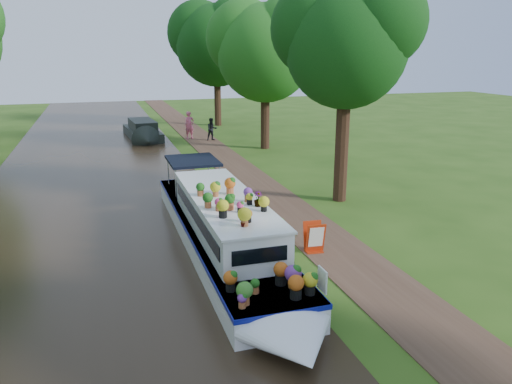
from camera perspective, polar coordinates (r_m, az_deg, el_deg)
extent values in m
plane|color=#2A4C13|center=(17.37, 2.71, -4.75)|extent=(100.00, 100.00, 0.00)
cube|color=black|center=(16.42, -17.50, -6.72)|extent=(10.00, 100.00, 0.02)
cube|color=#462F20|center=(17.80, 6.35, -4.27)|extent=(2.20, 100.00, 0.03)
cube|color=white|center=(16.28, -4.28, -4.74)|extent=(2.20, 12.00, 0.75)
cube|color=navy|center=(16.17, -4.30, -3.70)|extent=(2.24, 12.04, 0.12)
cube|color=white|center=(15.24, -3.65, -2.59)|extent=(1.80, 7.00, 1.05)
cube|color=white|center=(15.08, -3.68, -0.58)|extent=(1.90, 7.10, 0.06)
cube|color=black|center=(15.45, -0.37, -2.00)|extent=(0.03, 6.40, 0.38)
cube|color=black|center=(15.04, -7.02, -2.63)|extent=(0.03, 6.40, 0.38)
cube|color=black|center=(19.90, -7.25, 3.58)|extent=(1.90, 2.40, 0.10)
cube|color=white|center=(11.65, 7.59, -9.93)|extent=(0.04, 0.45, 0.55)
imported|color=#185115|center=(12.39, -1.54, -3.12)|extent=(0.25, 0.22, 0.40)
imported|color=#185115|center=(14.00, 0.22, -0.81)|extent=(0.27, 0.27, 0.43)
cylinder|color=black|center=(20.91, 9.77, 5.06)|extent=(0.56, 0.56, 4.55)
sphere|color=black|center=(20.56, 10.30, 15.95)|extent=(4.80, 4.80, 4.80)
sphere|color=black|center=(20.42, 13.94, 18.45)|extent=(3.60, 3.60, 3.60)
sphere|color=black|center=(20.96, 7.15, 18.04)|extent=(3.84, 3.84, 3.84)
cylinder|color=black|center=(32.18, 1.05, 8.38)|extent=(0.56, 0.56, 3.85)
sphere|color=#185115|center=(31.91, 1.09, 15.57)|extent=(6.00, 6.00, 6.00)
sphere|color=#185115|center=(31.49, 3.82, 17.72)|extent=(4.50, 4.50, 4.50)
sphere|color=#185115|center=(32.60, -1.35, 17.16)|extent=(4.80, 4.80, 4.80)
cylinder|color=black|center=(42.55, -4.40, 10.41)|extent=(0.56, 0.56, 4.20)
sphere|color=black|center=(42.36, -4.53, 16.35)|extent=(6.60, 6.60, 6.60)
sphere|color=black|center=(41.76, -2.39, 18.21)|extent=(4.95, 4.95, 4.95)
sphere|color=black|center=(43.27, -6.49, 17.60)|extent=(5.28, 5.28, 5.28)
cube|color=black|center=(37.41, -12.84, 6.57)|extent=(2.43, 6.27, 0.61)
cube|color=black|center=(36.81, -12.84, 7.47)|extent=(1.82, 3.69, 0.72)
cube|color=#A9280C|center=(15.89, 6.61, -6.68)|extent=(0.56, 0.47, 0.03)
cube|color=#A9280C|center=(15.63, 6.83, -5.26)|extent=(0.61, 0.28, 0.95)
cube|color=#A9280C|center=(15.82, 6.49, -4.98)|extent=(0.61, 0.28, 0.95)
cube|color=white|center=(15.58, 6.90, -5.14)|extent=(0.47, 0.19, 0.66)
imported|color=#E55E96|center=(36.16, -7.61, 7.60)|extent=(0.80, 0.62, 1.94)
imported|color=black|center=(35.30, -5.07, 7.16)|extent=(0.81, 0.66, 1.56)
imported|color=#265C1B|center=(16.42, 4.12, -5.22)|extent=(0.39, 0.34, 0.43)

